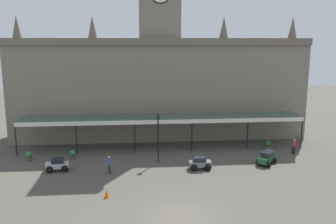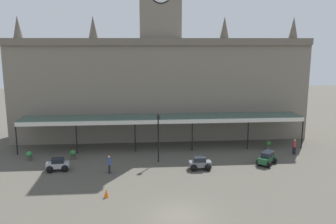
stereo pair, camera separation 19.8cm
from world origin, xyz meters
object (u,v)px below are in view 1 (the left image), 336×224
victorian_lamppost (158,132)px  traffic_cone (107,193)px  car_grey_sedan (200,164)px  planter_forecourt_centre (268,145)px  pedestrian_crossing_forecourt (109,164)px  car_green_estate (267,159)px  pedestrian_beside_cars (294,146)px  planter_by_canopy (29,156)px  car_silver_sedan (58,166)px  planter_near_kerb (73,155)px

victorian_lamppost → traffic_cone: 9.50m
car_grey_sedan → planter_forecourt_centre: (8.64, 5.59, -0.01)m
victorian_lamppost → pedestrian_crossing_forecourt: bearing=-150.1°
car_green_estate → pedestrian_crossing_forecourt: 15.24m
car_green_estate → pedestrian_beside_cars: bearing=35.1°
pedestrian_beside_cars → planter_by_canopy: pedestrian_beside_cars is taller
traffic_cone → pedestrian_beside_cars: bearing=25.8°
victorian_lamppost → planter_forecourt_centre: victorian_lamppost is taller
car_grey_sedan → victorian_lamppost: size_ratio=0.42×
car_silver_sedan → planter_by_canopy: car_silver_sedan is taller
pedestrian_beside_cars → victorian_lamppost: (-14.54, -1.27, 2.16)m
victorian_lamppost → planter_by_canopy: (-12.99, 1.55, -2.58)m
car_silver_sedan → planter_forecourt_centre: bearing=12.5°
car_green_estate → planter_near_kerb: 19.47m
planter_near_kerb → planter_forecourt_centre: (21.10, 1.61, 0.00)m
car_green_estate → car_silver_sedan: car_green_estate is taller
car_green_estate → planter_by_canopy: bearing=172.5°
pedestrian_beside_cars → victorian_lamppost: size_ratio=0.34×
car_green_estate → traffic_cone: size_ratio=3.51×
car_silver_sedan → traffic_cone: size_ratio=3.12×
victorian_lamppost → planter_forecourt_centre: 13.11m
car_grey_sedan → pedestrian_crossing_forecourt: bearing=-177.8°
car_green_estate → car_silver_sedan: 20.04m
car_green_estate → pedestrian_beside_cars: 4.89m
car_grey_sedan → car_green_estate: bearing=6.8°
car_silver_sedan → planter_forecourt_centre: size_ratio=2.22×
planter_near_kerb → pedestrian_beside_cars: bearing=-0.9°
car_grey_sedan → traffic_cone: car_grey_sedan is taller
pedestrian_crossing_forecourt → traffic_cone: (0.17, -5.25, -0.57)m
car_grey_sedan → pedestrian_crossing_forecourt: (-8.44, -0.33, 0.41)m
car_green_estate → victorian_lamppost: victorian_lamppost is taller
car_grey_sedan → planter_near_kerb: car_grey_sedan is taller
car_green_estate → planter_forecourt_centre: size_ratio=2.50×
victorian_lamppost → pedestrian_beside_cars: bearing=5.0°
traffic_cone → pedestrian_crossing_forecourt: bearing=91.8°
car_silver_sedan → traffic_cone: (5.02, -6.29, -0.16)m
victorian_lamppost → planter_by_canopy: 13.33m
planter_near_kerb → traffic_cone: bearing=-66.3°
car_grey_sedan → pedestrian_beside_cars: 11.34m
car_silver_sedan → planter_forecourt_centre: car_silver_sedan is taller
car_green_estate → victorian_lamppost: size_ratio=0.48×
planter_by_canopy → planter_near_kerb: bearing=1.2°
car_silver_sedan → pedestrian_beside_cars: bearing=6.9°
car_green_estate → planter_forecourt_centre: car_green_estate is taller
planter_forecourt_centre → pedestrian_crossing_forecourt: bearing=-160.9°
car_green_estate → planter_near_kerb: (-19.21, 3.18, -0.07)m
car_silver_sedan → victorian_lamppost: (9.49, 1.63, 2.57)m
car_grey_sedan → victorian_lamppost: (-3.80, 2.35, 2.57)m
planter_forecourt_centre → victorian_lamppost: bearing=-165.4°
traffic_cone → planter_near_kerb: (-4.19, 9.56, 0.15)m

